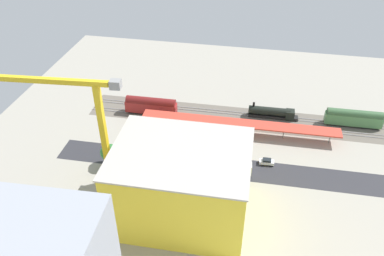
% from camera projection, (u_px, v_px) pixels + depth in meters
% --- Properties ---
extents(ground_plane, '(154.32, 154.32, 0.00)m').
position_uv_depth(ground_plane, '(228.00, 156.00, 112.76)').
color(ground_plane, '#9E998C').
rests_on(ground_plane, ground).
extents(rail_bed, '(96.63, 14.63, 0.01)m').
position_uv_depth(rail_bed, '(235.00, 118.00, 128.81)').
color(rail_bed, '#665E54').
rests_on(rail_bed, ground).
extents(street_asphalt, '(96.57, 10.37, 0.01)m').
position_uv_depth(street_asphalt, '(225.00, 168.00, 108.61)').
color(street_asphalt, '#2D2D33').
rests_on(street_asphalt, ground).
extents(track_rails, '(96.44, 8.19, 0.12)m').
position_uv_depth(track_rails, '(235.00, 117.00, 128.71)').
color(track_rails, '#9E9EA8').
rests_on(track_rails, ground).
extents(platform_canopy_near, '(60.79, 5.57, 4.00)m').
position_uv_depth(platform_canopy_near, '(239.00, 123.00, 119.71)').
color(platform_canopy_near, '#C63D2D').
rests_on(platform_canopy_near, ground).
extents(locomotive, '(16.19, 2.99, 5.08)m').
position_uv_depth(locomotive, '(273.00, 113.00, 127.98)').
color(locomotive, black).
rests_on(locomotive, ground).
extents(passenger_coach, '(17.53, 3.12, 5.80)m').
position_uv_depth(passenger_coach, '(354.00, 118.00, 123.40)').
color(passenger_coach, black).
rests_on(passenger_coach, ground).
extents(freight_coach_far, '(17.20, 3.35, 6.06)m').
position_uv_depth(freight_coach_far, '(151.00, 105.00, 129.13)').
color(freight_coach_far, black).
rests_on(freight_coach_far, ground).
extents(parked_car_0, '(4.16, 1.87, 1.77)m').
position_uv_depth(parked_car_0, '(267.00, 162.00, 109.38)').
color(parked_car_0, black).
rests_on(parked_car_0, ground).
extents(parked_car_1, '(4.27, 2.00, 1.68)m').
position_uv_depth(parked_car_1, '(235.00, 158.00, 110.83)').
color(parked_car_1, black).
rests_on(parked_car_1, ground).
extents(parked_car_2, '(4.14, 2.01, 1.60)m').
position_uv_depth(parked_car_2, '(205.00, 155.00, 111.89)').
color(parked_car_2, black).
rests_on(parked_car_2, ground).
extents(parked_car_3, '(4.51, 1.86, 1.63)m').
position_uv_depth(parked_car_3, '(175.00, 153.00, 112.86)').
color(parked_car_3, black).
rests_on(parked_car_3, ground).
extents(parked_car_4, '(4.23, 1.97, 1.74)m').
position_uv_depth(parked_car_4, '(148.00, 149.00, 113.97)').
color(parked_car_4, black).
rests_on(parked_car_4, ground).
extents(construction_building, '(30.44, 23.85, 18.35)m').
position_uv_depth(construction_building, '(181.00, 184.00, 90.06)').
color(construction_building, yellow).
rests_on(construction_building, ground).
extents(construction_roof_slab, '(31.05, 24.46, 0.40)m').
position_uv_depth(construction_roof_slab, '(181.00, 153.00, 84.62)').
color(construction_roof_slab, '#B7B2A8').
rests_on(construction_roof_slab, construction_building).
extents(tower_crane, '(28.08, 4.09, 31.47)m').
position_uv_depth(tower_crane, '(92.00, 125.00, 92.23)').
color(tower_crane, gray).
rests_on(tower_crane, ground).
extents(box_truck_0, '(10.14, 3.20, 3.55)m').
position_uv_depth(box_truck_0, '(234.00, 168.00, 105.70)').
color(box_truck_0, black).
rests_on(box_truck_0, ground).
extents(box_truck_1, '(9.34, 2.68, 3.40)m').
position_uv_depth(box_truck_1, '(196.00, 165.00, 107.13)').
color(box_truck_1, black).
rests_on(box_truck_1, ground).
extents(street_tree_0, '(4.57, 4.57, 7.04)m').
position_uv_depth(street_tree_0, '(110.00, 152.00, 106.64)').
color(street_tree_0, brown).
rests_on(street_tree_0, ground).
extents(street_tree_1, '(4.36, 4.36, 6.27)m').
position_uv_depth(street_tree_1, '(108.00, 152.00, 107.64)').
color(street_tree_1, brown).
rests_on(street_tree_1, ground).
extents(street_tree_2, '(4.66, 4.66, 7.27)m').
position_uv_depth(street_tree_2, '(231.00, 167.00, 101.25)').
color(street_tree_2, brown).
rests_on(street_tree_2, ground).
extents(street_tree_3, '(4.69, 4.69, 7.57)m').
position_uv_depth(street_tree_3, '(220.00, 165.00, 101.44)').
color(street_tree_3, brown).
rests_on(street_tree_3, ground).
extents(street_tree_4, '(4.68, 4.68, 6.75)m').
position_uv_depth(street_tree_4, '(127.00, 155.00, 106.02)').
color(street_tree_4, brown).
rests_on(street_tree_4, ground).
extents(street_tree_5, '(4.71, 4.71, 6.73)m').
position_uv_depth(street_tree_5, '(116.00, 153.00, 106.99)').
color(street_tree_5, brown).
rests_on(street_tree_5, ground).
extents(traffic_light, '(0.50, 0.36, 5.94)m').
position_uv_depth(traffic_light, '(218.00, 166.00, 102.98)').
color(traffic_light, '#333333').
rests_on(traffic_light, ground).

